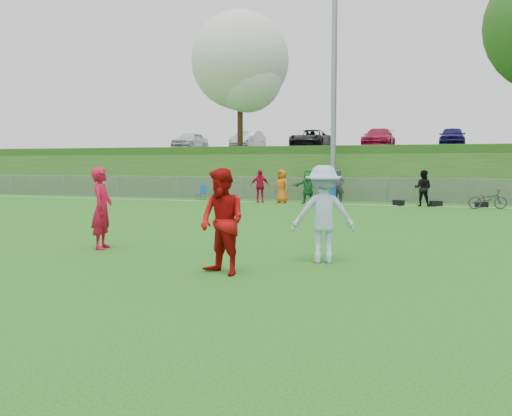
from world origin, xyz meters
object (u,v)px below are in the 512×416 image
at_px(recycling_bin, 330,195).
at_px(bicycle, 488,199).
at_px(player_blue, 323,214).
at_px(frisbee, 336,204).
at_px(player_red_left, 102,208).
at_px(player_red_center, 222,222).

bearing_deg(recycling_bin, bicycle, -2.55).
xyz_separation_m(player_blue, frisbee, (0.14, 0.66, 0.16)).
distance_m(player_red_left, player_red_center, 4.33).
bearing_deg(recycling_bin, player_blue, -78.55).
bearing_deg(player_blue, bicycle, -123.51).
height_order(player_blue, bicycle, player_blue).
height_order(player_blue, recycling_bin, player_blue).
bearing_deg(recycling_bin, player_red_left, -97.33).
distance_m(player_red_center, frisbee, 2.97).
xyz_separation_m(recycling_bin, bicycle, (7.12, -0.32, -0.02)).
xyz_separation_m(player_red_left, player_blue, (5.31, -0.09, 0.03)).
bearing_deg(bicycle, frisbee, 151.72).
xyz_separation_m(player_red_left, bicycle, (9.18, 15.65, -0.52)).
bearing_deg(player_red_center, player_red_left, 178.35).
bearing_deg(recycling_bin, frisbee, -77.59).
relative_size(player_red_left, player_red_center, 0.99).
relative_size(frisbee, recycling_bin, 0.27).
height_order(player_red_left, player_red_center, player_red_center).
bearing_deg(bicycle, player_red_center, 148.84).
xyz_separation_m(frisbee, recycling_bin, (-3.39, 15.40, -0.69)).
distance_m(player_red_center, bicycle, 18.38).
relative_size(player_red_center, player_blue, 0.98).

